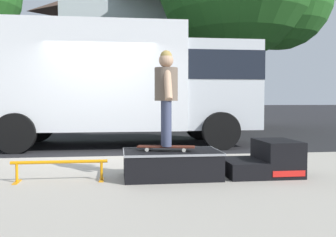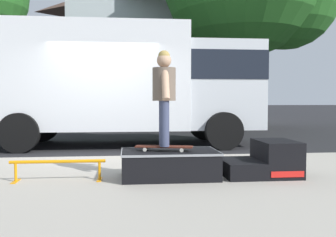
# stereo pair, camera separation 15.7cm
# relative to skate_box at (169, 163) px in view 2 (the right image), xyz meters

# --- Properties ---
(ground_plane) EXTENTS (140.00, 140.00, 0.00)m
(ground_plane) POSITION_rel_skate_box_xyz_m (-1.10, 2.62, -0.32)
(ground_plane) COLOR black
(sidewalk_slab) EXTENTS (50.00, 5.00, 0.12)m
(sidewalk_slab) POSITION_rel_skate_box_xyz_m (-1.10, -0.38, -0.26)
(sidewalk_slab) COLOR #A8A093
(sidewalk_slab) RESTS_ON ground
(skate_box) EXTENTS (1.32, 0.82, 0.37)m
(skate_box) POSITION_rel_skate_box_xyz_m (0.00, 0.00, 0.00)
(skate_box) COLOR black
(skate_box) RESTS_ON sidewalk_slab
(kicker_ramp) EXTENTS (1.03, 0.79, 0.50)m
(kicker_ramp) POSITION_rel_skate_box_xyz_m (1.37, -0.00, 0.00)
(kicker_ramp) COLOR black
(kicker_ramp) RESTS_ON sidewalk_slab
(grind_rail) EXTENTS (1.25, 0.28, 0.28)m
(grind_rail) POSITION_rel_skate_box_xyz_m (-1.49, -0.06, 0.00)
(grind_rail) COLOR orange
(grind_rail) RESTS_ON sidewalk_slab
(skateboard) EXTENTS (0.81, 0.38, 0.07)m
(skateboard) POSITION_rel_skate_box_xyz_m (-0.08, -0.04, 0.23)
(skateboard) COLOR #4C1E14
(skateboard) RESTS_ON skate_box
(skater_kid) EXTENTS (0.32, 0.67, 1.30)m
(skater_kid) POSITION_rel_skate_box_xyz_m (-0.08, -0.04, 1.01)
(skater_kid) COLOR #3F4766
(skater_kid) RESTS_ON skateboard
(box_truck) EXTENTS (6.91, 2.63, 3.05)m
(box_truck) POSITION_rel_skate_box_xyz_m (-0.62, 4.82, 1.38)
(box_truck) COLOR white
(box_truck) RESTS_ON ground
(house_behind) EXTENTS (9.54, 8.22, 8.40)m
(house_behind) POSITION_rel_skate_box_xyz_m (1.10, 16.67, 3.92)
(house_behind) COLOR silver
(house_behind) RESTS_ON ground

